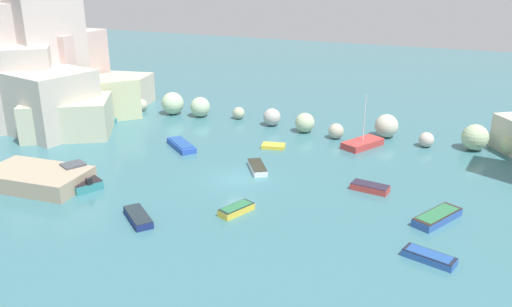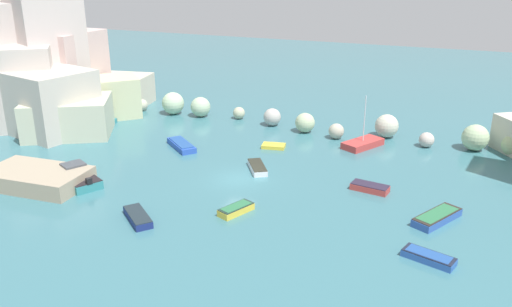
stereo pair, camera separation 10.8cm
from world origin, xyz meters
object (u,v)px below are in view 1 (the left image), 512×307
object	(u,v)px
moored_boat_1	(181,145)
moored_boat_6	(138,217)
moored_boat_7	(363,143)
moored_boat_0	(370,187)
moored_boat_8	(273,146)
moored_boat_5	(257,167)
moored_boat_3	(77,177)
moored_boat_10	(437,217)
moored_boat_4	(236,209)
moored_boat_9	(105,124)
moored_boat_2	(429,257)
stone_dock	(37,178)

from	to	relation	value
moored_boat_1	moored_boat_6	world-z (taller)	moored_boat_1
moored_boat_7	moored_boat_0	bearing A→B (deg)	42.79
moored_boat_8	moored_boat_5	bearing A→B (deg)	86.73
moored_boat_3	moored_boat_10	distance (m)	28.35
moored_boat_3	moored_boat_10	bearing A→B (deg)	-143.88
moored_boat_3	moored_boat_6	xyz separation A→B (m)	(8.47, -3.75, -0.26)
moored_boat_7	moored_boat_4	bearing A→B (deg)	10.95
moored_boat_5	moored_boat_9	xyz separation A→B (m)	(-20.51, 5.54, -0.01)
moored_boat_5	moored_boat_6	distance (m)	12.73
moored_boat_2	moored_boat_4	world-z (taller)	moored_boat_4
moored_boat_6	moored_boat_7	world-z (taller)	moored_boat_7
moored_boat_9	moored_boat_0	bearing A→B (deg)	63.80
moored_boat_0	moored_boat_4	world-z (taller)	moored_boat_4
moored_boat_4	moored_boat_5	xyz separation A→B (m)	(-1.74, 8.29, -0.04)
moored_boat_9	moored_boat_4	bearing A→B (deg)	43.34
moored_boat_0	moored_boat_10	distance (m)	6.37
moored_boat_1	moored_boat_4	bearing A→B (deg)	174.26
moored_boat_2	moored_boat_4	size ratio (longest dim) A/B	1.13
moored_boat_8	moored_boat_2	bearing A→B (deg)	125.06
moored_boat_0	stone_dock	bearing A→B (deg)	28.83
moored_boat_10	moored_boat_7	bearing A→B (deg)	58.13
moored_boat_7	moored_boat_8	distance (m)	8.80
moored_boat_3	moored_boat_6	world-z (taller)	moored_boat_3
stone_dock	moored_boat_1	xyz separation A→B (m)	(6.20, 12.54, -0.39)
moored_boat_4	moored_boat_8	distance (m)	14.58
moored_boat_9	moored_boat_5	bearing A→B (deg)	60.10
moored_boat_1	moored_boat_9	bearing A→B (deg)	24.62
moored_boat_1	moored_boat_2	size ratio (longest dim) A/B	1.28
stone_dock	moored_boat_0	xyz separation A→B (m)	(25.28, 9.36, -0.40)
moored_boat_9	moored_boat_10	distance (m)	37.12
moored_boat_7	moored_boat_9	xyz separation A→B (m)	(-27.75, -4.14, -0.10)
moored_boat_4	moored_boat_10	world-z (taller)	moored_boat_10
moored_boat_6	moored_boat_8	world-z (taller)	moored_boat_6
moored_boat_0	moored_boat_1	world-z (taller)	moored_boat_1
moored_boat_1	moored_boat_9	size ratio (longest dim) A/B	1.21
moored_boat_1	moored_boat_4	size ratio (longest dim) A/B	1.45
moored_boat_1	moored_boat_10	distance (m)	25.34
moored_boat_4	stone_dock	bearing A→B (deg)	118.18
moored_boat_7	moored_boat_10	xyz separation A→B (m)	(8.11, -13.69, -0.04)
moored_boat_0	moored_boat_4	xyz separation A→B (m)	(-8.23, -7.68, 0.02)
moored_boat_7	moored_boat_9	size ratio (longest dim) A/B	1.45
moored_boat_5	moored_boat_10	xyz separation A→B (m)	(15.36, -4.01, 0.05)
moored_boat_0	moored_boat_10	bearing A→B (deg)	156.33
moored_boat_0	moored_boat_3	xyz separation A→B (m)	(-22.63, -7.66, 0.25)
moored_boat_2	moored_boat_10	distance (m)	5.69
moored_boat_3	moored_boat_7	world-z (taller)	moored_boat_7
moored_boat_1	moored_boat_10	size ratio (longest dim) A/B	0.97
moored_boat_3	moored_boat_4	xyz separation A→B (m)	(14.40, -0.02, -0.24)
moored_boat_1	moored_boat_3	world-z (taller)	moored_boat_3
moored_boat_1	moored_boat_8	xyz separation A→B (m)	(8.34, 3.50, -0.12)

